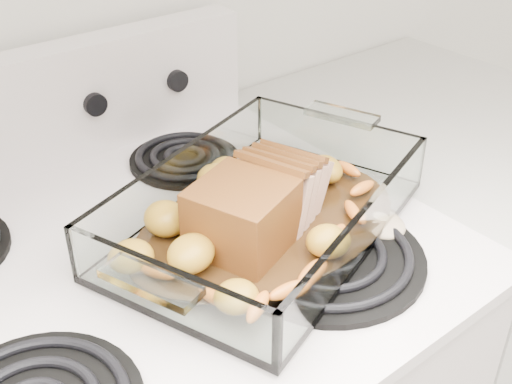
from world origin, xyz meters
TOP-DOWN VIEW (x-y plane):
  - counter_right at (0.67, 1.66)m, footprint 0.58×0.68m
  - baking_dish at (0.17, 1.58)m, footprint 0.42×0.28m
  - pork_roast at (0.14, 1.58)m, footprint 0.20×0.11m
  - roast_vegetables at (0.16, 1.62)m, footprint 0.32×0.18m
  - wooden_spoon at (0.29, 1.56)m, footprint 0.07×0.31m

SIDE VIEW (x-z plane):
  - counter_right at x=0.67m, z-range 0.00..0.93m
  - wooden_spoon at x=0.29m, z-range 0.93..0.96m
  - baking_dish at x=0.17m, z-range 0.93..1.00m
  - roast_vegetables at x=0.16m, z-range 0.95..0.99m
  - pork_roast at x=0.14m, z-range 0.95..1.04m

